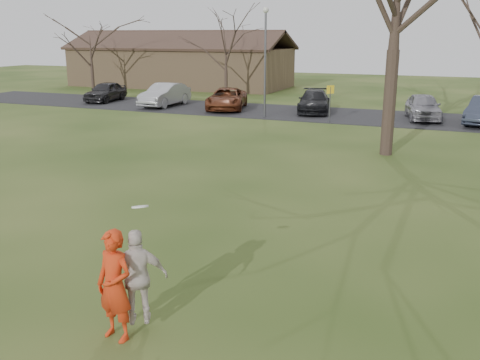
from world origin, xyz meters
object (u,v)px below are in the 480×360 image
object	(u,v)px
lamp_post	(265,49)
car_4	(423,107)
car_1	(165,95)
building	(180,65)
player_defender	(115,286)
car_3	(314,101)
car_0	(106,91)
catching_play	(138,277)
car_2	(227,99)

from	to	relation	value
lamp_post	car_4	bearing A→B (deg)	16.61
car_1	building	world-z (taller)	building
player_defender	car_3	xyz separation A→B (m)	(-3.57, 26.25, -0.22)
player_defender	car_0	xyz separation A→B (m)	(-19.06, 25.97, -0.18)
car_0	lamp_post	size ratio (longest dim) A/B	0.66
car_0	catching_play	world-z (taller)	catching_play
car_0	car_3	size ratio (longest dim) A/B	0.90
car_0	catching_play	size ratio (longest dim) A/B	2.03
car_1	player_defender	bearing A→B (deg)	-60.77
car_1	car_2	distance (m)	4.57
car_4	catching_play	distance (m)	25.64
player_defender	catching_play	bearing A→B (deg)	62.93
player_defender	car_3	world-z (taller)	player_defender
building	lamp_post	xyz separation A→B (m)	(14.00, -15.50, 2.04)
car_1	car_2	world-z (taller)	car_1
car_2	catching_play	size ratio (longest dim) A/B	2.40
car_3	building	world-z (taller)	building
car_3	catching_play	world-z (taller)	catching_play
player_defender	car_1	xyz separation A→B (m)	(-13.74, 25.33, -0.13)
catching_play	car_2	bearing A→B (deg)	110.56
car_3	lamp_post	size ratio (longest dim) A/B	0.74
lamp_post	car_3	bearing A→B (deg)	54.06
player_defender	car_0	distance (m)	32.21
car_1	catching_play	distance (m)	28.65
car_3	lamp_post	bearing A→B (deg)	-137.95
car_1	car_3	world-z (taller)	car_1
building	car_2	bearing A→B (deg)	-51.46
player_defender	catching_play	xyz separation A→B (m)	(0.24, 0.32, 0.05)
car_0	lamp_post	distance (m)	13.95
car_3	building	distance (m)	20.48
car_0	building	distance (m)	12.82
car_1	catching_play	size ratio (longest dim) A/B	2.27
car_3	building	xyz separation A→B (m)	(-16.20, 12.46, 1.22)
player_defender	building	world-z (taller)	building
car_1	building	size ratio (longest dim) A/B	0.22
car_0	car_3	world-z (taller)	car_0
car_1	car_4	distance (m)	16.71
car_4	building	world-z (taller)	building
car_1	car_2	xyz separation A→B (m)	(4.57, 0.09, -0.08)
car_0	car_3	xyz separation A→B (m)	(15.49, 0.28, -0.03)
building	player_defender	bearing A→B (deg)	-62.95
car_4	building	distance (m)	26.16
player_defender	car_0	size ratio (longest dim) A/B	0.45
car_2	building	world-z (taller)	building
car_3	lamp_post	world-z (taller)	lamp_post
car_2	car_4	bearing A→B (deg)	-13.44
catching_play	car_0	bearing A→B (deg)	126.95
car_0	car_4	size ratio (longest dim) A/B	0.97
car_0	lamp_post	xyz separation A→B (m)	(13.29, -2.75, 3.22)
car_1	car_4	size ratio (longest dim) A/B	1.08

